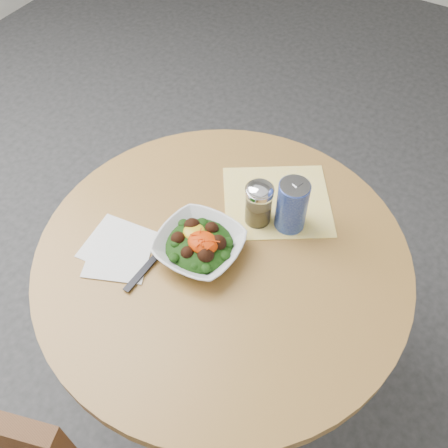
{
  "coord_description": "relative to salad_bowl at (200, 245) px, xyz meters",
  "views": [
    {
      "loc": [
        0.35,
        -0.59,
        1.72
      ],
      "look_at": [
        -0.02,
        0.04,
        0.81
      ],
      "focal_mm": 40.0,
      "sensor_mm": 36.0,
      "label": 1
    }
  ],
  "objects": [
    {
      "name": "paper_napkins",
      "position": [
        -0.17,
        -0.1,
        -0.03
      ],
      "size": [
        0.2,
        0.2,
        0.0
      ],
      "color": "white",
      "rests_on": "table"
    },
    {
      "name": "salad_bowl",
      "position": [
        0.0,
        0.0,
        0.0
      ],
      "size": [
        0.2,
        0.2,
        0.07
      ],
      "color": "silver",
      "rests_on": "table"
    },
    {
      "name": "fork",
      "position": [
        -0.08,
        -0.05,
        -0.02
      ],
      "size": [
        0.03,
        0.24,
        0.0
      ],
      "color": "black",
      "rests_on": "table"
    },
    {
      "name": "ground",
      "position": [
        0.05,
        0.02,
        -0.78
      ],
      "size": [
        6.0,
        6.0,
        0.0
      ],
      "primitive_type": "plane",
      "color": "#2A2A2D",
      "rests_on": "ground"
    },
    {
      "name": "spice_shaker",
      "position": [
        0.07,
        0.16,
        0.03
      ],
      "size": [
        0.07,
        0.07,
        0.13
      ],
      "color": "silver",
      "rests_on": "table"
    },
    {
      "name": "beverage_can",
      "position": [
        0.15,
        0.19,
        0.04
      ],
      "size": [
        0.08,
        0.08,
        0.15
      ],
      "color": "#0D1D95",
      "rests_on": "table"
    },
    {
      "name": "table",
      "position": [
        0.05,
        0.02,
        -0.23
      ],
      "size": [
        0.9,
        0.9,
        0.75
      ],
      "color": "black",
      "rests_on": "ground"
    },
    {
      "name": "cloth_napkin",
      "position": [
        0.09,
        0.24,
        -0.03
      ],
      "size": [
        0.36,
        0.36,
        0.0
      ],
      "primitive_type": "cube",
      "rotation": [
        0.0,
        0.0,
        0.57
      ],
      "color": "yellow",
      "rests_on": "table"
    }
  ]
}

